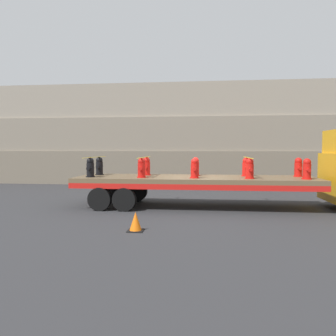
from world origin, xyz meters
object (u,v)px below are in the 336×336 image
object	(u,v)px
fire_hydrant_red_near_3	(250,169)
fire_hydrant_red_far_4	(298,168)
flatbed_trailer	(182,182)
fire_hydrant_red_far_1	(147,167)
fire_hydrant_red_near_4	(307,169)
fire_hydrant_red_near_2	(195,168)
traffic_cone	(136,222)
fire_hydrant_red_far_3	(246,167)
fire_hydrant_black_near_0	(90,168)
fire_hydrant_black_far_0	(99,166)
fire_hydrant_red_far_2	(195,167)
fire_hydrant_red_near_1	(142,168)

from	to	relation	value
fire_hydrant_red_near_3	fire_hydrant_red_far_4	world-z (taller)	same
flatbed_trailer	fire_hydrant_red_far_1	xyz separation A→B (m)	(-1.51, 0.55, 0.58)
fire_hydrant_red_near_4	fire_hydrant_red_near_2	bearing A→B (deg)	180.00
flatbed_trailer	traffic_cone	size ratio (longest dim) A/B	17.27
flatbed_trailer	fire_hydrant_red_far_3	xyz separation A→B (m)	(2.56, 0.55, 0.58)
fire_hydrant_red_near_2	flatbed_trailer	bearing A→B (deg)	133.51
fire_hydrant_black_near_0	fire_hydrant_red_near_3	xyz separation A→B (m)	(6.11, 0.00, 0.00)
flatbed_trailer	fire_hydrant_red_near_2	size ratio (longest dim) A/B	12.32
fire_hydrant_red_far_1	fire_hydrant_red_near_4	bearing A→B (deg)	-10.28
fire_hydrant_red_near_2	fire_hydrant_black_far_0	bearing A→B (deg)	164.78
fire_hydrant_red_far_1	fire_hydrant_red_near_3	bearing A→B (deg)	-15.22
fire_hydrant_red_far_3	fire_hydrant_red_near_4	xyz separation A→B (m)	(2.04, -1.11, 0.00)
fire_hydrant_red_far_1	fire_hydrant_red_far_2	xyz separation A→B (m)	(2.04, 0.00, 0.00)
flatbed_trailer	fire_hydrant_red_far_3	size ratio (longest dim) A/B	12.32
fire_hydrant_red_far_1	fire_hydrant_red_near_2	bearing A→B (deg)	-28.55
fire_hydrant_red_far_2	traffic_cone	distance (m)	4.99
fire_hydrant_red_near_3	fire_hydrant_red_far_3	size ratio (longest dim) A/B	1.00
fire_hydrant_black_near_0	traffic_cone	distance (m)	4.48
fire_hydrant_red_near_1	fire_hydrant_red_far_2	distance (m)	2.32
fire_hydrant_red_near_1	fire_hydrant_red_far_1	distance (m)	1.11
fire_hydrant_red_near_3	fire_hydrant_red_far_3	xyz separation A→B (m)	(0.00, 1.11, 0.00)
fire_hydrant_red_far_4	fire_hydrant_red_far_2	bearing A→B (deg)	180.00
fire_hydrant_red_far_1	fire_hydrant_red_near_2	world-z (taller)	same
fire_hydrant_black_near_0	traffic_cone	world-z (taller)	fire_hydrant_black_near_0
fire_hydrant_black_near_0	fire_hydrant_red_far_3	world-z (taller)	same
fire_hydrant_red_near_1	fire_hydrant_red_near_3	xyz separation A→B (m)	(4.07, 0.00, 0.00)
fire_hydrant_red_near_2	fire_hydrant_red_far_4	distance (m)	4.22
fire_hydrant_red_far_2	fire_hydrant_red_far_4	xyz separation A→B (m)	(4.07, 0.00, 0.00)
fire_hydrant_black_near_0	fire_hydrant_red_far_1	world-z (taller)	same
fire_hydrant_red_near_1	fire_hydrant_red_near_4	world-z (taller)	same
flatbed_trailer	fire_hydrant_red_near_1	distance (m)	1.71
fire_hydrant_red_far_1	fire_hydrant_red_far_3	xyz separation A→B (m)	(4.07, 0.00, 0.00)
fire_hydrant_black_far_0	fire_hydrant_red_near_3	world-z (taller)	same
fire_hydrant_red_near_2	fire_hydrant_red_far_1	bearing A→B (deg)	151.45
fire_hydrant_red_far_2	traffic_cone	world-z (taller)	fire_hydrant_red_far_2
fire_hydrant_red_far_1	fire_hydrant_red_near_3	distance (m)	4.22
flatbed_trailer	fire_hydrant_red_near_3	world-z (taller)	fire_hydrant_red_near_3
fire_hydrant_red_near_1	fire_hydrant_red_far_4	xyz separation A→B (m)	(6.11, 1.11, 0.00)
fire_hydrant_black_far_0	fire_hydrant_red_near_3	distance (m)	6.21
flatbed_trailer	fire_hydrant_black_near_0	distance (m)	3.63
fire_hydrant_red_far_1	fire_hydrant_red_far_2	bearing A→B (deg)	0.00
fire_hydrant_red_far_2	fire_hydrant_red_far_1	bearing A→B (deg)	180.00
fire_hydrant_red_near_4	fire_hydrant_red_far_3	bearing A→B (deg)	151.45
fire_hydrant_black_near_0	fire_hydrant_red_far_3	bearing A→B (deg)	10.28
flatbed_trailer	fire_hydrant_red_near_2	xyz separation A→B (m)	(0.53, -0.55, 0.58)
fire_hydrant_red_near_1	fire_hydrant_red_near_3	bearing A→B (deg)	0.00
fire_hydrant_black_far_0	traffic_cone	world-z (taller)	fire_hydrant_black_far_0
fire_hydrant_red_far_3	fire_hydrant_red_near_4	world-z (taller)	same
fire_hydrant_red_far_3	flatbed_trailer	bearing A→B (deg)	-167.80
fire_hydrant_red_near_4	traffic_cone	xyz separation A→B (m)	(-5.61, -3.46, -1.30)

